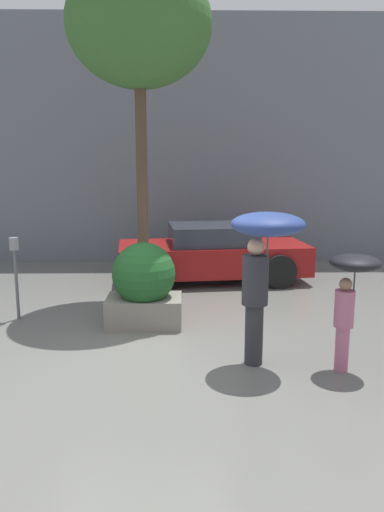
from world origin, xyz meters
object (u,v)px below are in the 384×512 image
at_px(person_adult, 263,249).
at_px(person_child, 351,285).
at_px(street_tree, 139,27).
at_px(planter_box, 144,285).
at_px(parked_car_near, 212,254).
at_px(parking_meter, 15,261).

relative_size(person_adult, person_child, 1.34).
bearing_deg(person_child, street_tree, 124.54).
bearing_deg(person_adult, planter_box, 164.75).
bearing_deg(parked_car_near, planter_box, 151.44).
height_order(parked_car_near, street_tree, street_tree).
height_order(person_adult, person_child, person_adult).
height_order(person_child, parking_meter, person_child).
bearing_deg(parking_meter, person_adult, -27.71).
bearing_deg(planter_box, person_child, -34.20).
bearing_deg(person_adult, person_child, 20.21).
relative_size(planter_box, parking_meter, 0.98).
height_order(planter_box, parked_car_near, planter_box).
bearing_deg(planter_box, street_tree, 94.73).
xyz_separation_m(planter_box, parking_meter, (-2.07, 0.32, 0.32)).
xyz_separation_m(person_adult, person_child, (1.03, -0.18, -0.41)).
height_order(planter_box, person_adult, person_adult).
bearing_deg(parking_meter, person_child, -24.13).
bearing_deg(street_tree, person_child, -47.58).
bearing_deg(street_tree, planter_box, -85.27).
bearing_deg(person_adult, parking_meter, -177.72).
bearing_deg(planter_box, person_adult, -45.24).
xyz_separation_m(planter_box, person_adult, (1.58, -1.60, 0.84)).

